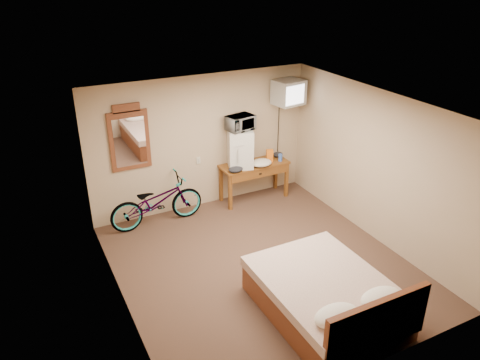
{
  "coord_description": "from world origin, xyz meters",
  "views": [
    {
      "loc": [
        -3.01,
        -5.18,
        4.27
      ],
      "look_at": [
        -0.03,
        0.68,
        1.18
      ],
      "focal_mm": 35.0,
      "sensor_mm": 36.0,
      "label": 1
    }
  ],
  "objects_px": {
    "microwave": "(240,123)",
    "blue_cup": "(280,158)",
    "crt_television": "(289,92)",
    "wall_mirror": "(129,138)",
    "bed": "(328,298)",
    "mini_fridge": "(240,149)",
    "desk": "(255,170)",
    "bicycle": "(157,202)"
  },
  "relations": [
    {
      "from": "microwave",
      "to": "blue_cup",
      "type": "bearing_deg",
      "value": -19.54
    },
    {
      "from": "microwave",
      "to": "crt_television",
      "type": "distance_m",
      "value": 1.1
    },
    {
      "from": "wall_mirror",
      "to": "bed",
      "type": "relative_size",
      "value": 0.58
    },
    {
      "from": "blue_cup",
      "to": "bed",
      "type": "xyz_separation_m",
      "value": [
        -1.26,
        -3.3,
        -0.52
      ]
    },
    {
      "from": "mini_fridge",
      "to": "wall_mirror",
      "type": "distance_m",
      "value": 2.04
    },
    {
      "from": "desk",
      "to": "mini_fridge",
      "type": "distance_m",
      "value": 0.57
    },
    {
      "from": "desk",
      "to": "mini_fridge",
      "type": "relative_size",
      "value": 1.84
    },
    {
      "from": "mini_fridge",
      "to": "bicycle",
      "type": "xyz_separation_m",
      "value": [
        -1.69,
        -0.08,
        -0.67
      ]
    },
    {
      "from": "mini_fridge",
      "to": "microwave",
      "type": "distance_m",
      "value": 0.5
    },
    {
      "from": "crt_television",
      "to": "bicycle",
      "type": "bearing_deg",
      "value": -178.48
    },
    {
      "from": "desk",
      "to": "bed",
      "type": "height_order",
      "value": "bed"
    },
    {
      "from": "desk",
      "to": "microwave",
      "type": "bearing_deg",
      "value": 174.41
    },
    {
      "from": "bicycle",
      "to": "bed",
      "type": "bearing_deg",
      "value": -161.03
    },
    {
      "from": "blue_cup",
      "to": "bicycle",
      "type": "bearing_deg",
      "value": 179.34
    },
    {
      "from": "bicycle",
      "to": "bed",
      "type": "height_order",
      "value": "bed"
    },
    {
      "from": "crt_television",
      "to": "bed",
      "type": "height_order",
      "value": "crt_television"
    },
    {
      "from": "mini_fridge",
      "to": "bicycle",
      "type": "distance_m",
      "value": 1.82
    },
    {
      "from": "blue_cup",
      "to": "crt_television",
      "type": "bearing_deg",
      "value": 28.19
    },
    {
      "from": "mini_fridge",
      "to": "desk",
      "type": "bearing_deg",
      "value": -5.55
    },
    {
      "from": "desk",
      "to": "crt_television",
      "type": "distance_m",
      "value": 1.59
    },
    {
      "from": "desk",
      "to": "wall_mirror",
      "type": "height_order",
      "value": "wall_mirror"
    },
    {
      "from": "wall_mirror",
      "to": "bed",
      "type": "xyz_separation_m",
      "value": [
        1.53,
        -3.65,
        -1.27
      ]
    },
    {
      "from": "desk",
      "to": "bicycle",
      "type": "distance_m",
      "value": 2.0
    },
    {
      "from": "blue_cup",
      "to": "crt_television",
      "type": "height_order",
      "value": "crt_television"
    },
    {
      "from": "desk",
      "to": "crt_television",
      "type": "relative_size",
      "value": 2.1
    },
    {
      "from": "mini_fridge",
      "to": "blue_cup",
      "type": "distance_m",
      "value": 0.87
    },
    {
      "from": "desk",
      "to": "blue_cup",
      "type": "distance_m",
      "value": 0.55
    },
    {
      "from": "microwave",
      "to": "crt_television",
      "type": "bearing_deg",
      "value": -12.4
    },
    {
      "from": "blue_cup",
      "to": "crt_television",
      "type": "relative_size",
      "value": 0.22
    },
    {
      "from": "microwave",
      "to": "wall_mirror",
      "type": "relative_size",
      "value": 0.42
    },
    {
      "from": "bicycle",
      "to": "wall_mirror",
      "type": "bearing_deg",
      "value": 39.93
    },
    {
      "from": "mini_fridge",
      "to": "microwave",
      "type": "xyz_separation_m",
      "value": [
        0.0,
        0.0,
        0.5
      ]
    },
    {
      "from": "mini_fridge",
      "to": "bicycle",
      "type": "bearing_deg",
      "value": -177.26
    },
    {
      "from": "crt_television",
      "to": "bicycle",
      "type": "height_order",
      "value": "crt_television"
    },
    {
      "from": "crt_television",
      "to": "wall_mirror",
      "type": "xyz_separation_m",
      "value": [
        -2.98,
        0.25,
        -0.5
      ]
    },
    {
      "from": "desk",
      "to": "wall_mirror",
      "type": "distance_m",
      "value": 2.48
    },
    {
      "from": "wall_mirror",
      "to": "bed",
      "type": "bearing_deg",
      "value": -67.33
    },
    {
      "from": "mini_fridge",
      "to": "bed",
      "type": "height_order",
      "value": "mini_fridge"
    },
    {
      "from": "microwave",
      "to": "blue_cup",
      "type": "relative_size",
      "value": 3.51
    },
    {
      "from": "desk",
      "to": "bed",
      "type": "bearing_deg",
      "value": -102.58
    },
    {
      "from": "mini_fridge",
      "to": "blue_cup",
      "type": "bearing_deg",
      "value": -7.67
    },
    {
      "from": "blue_cup",
      "to": "mini_fridge",
      "type": "bearing_deg",
      "value": 172.33
    }
  ]
}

